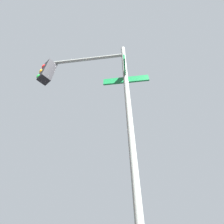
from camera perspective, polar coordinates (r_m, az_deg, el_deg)
name	(u,v)px	position (r m, az deg, el deg)	size (l,w,h in m)	color
traffic_signal_near	(85,87)	(4.06, -9.56, 8.82)	(2.54, 1.80, 5.74)	slate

